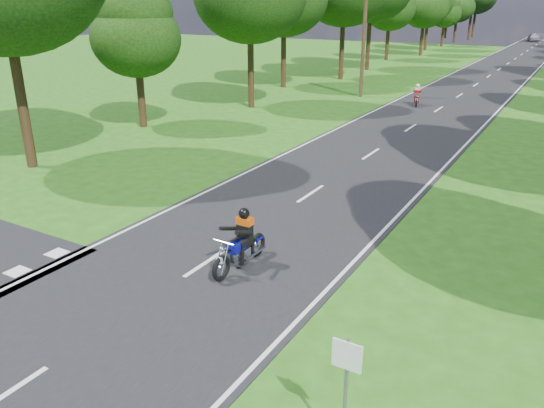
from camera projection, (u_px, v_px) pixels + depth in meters
The scene contains 8 objects.
ground at pixel (156, 296), 12.25m from camera, with size 160.00×160.00×0.00m, color #245312.
main_road at pixel (499, 69), 52.53m from camera, with size 7.00×140.00×0.02m, color black.
road_markings at pixel (495, 71), 51.08m from camera, with size 7.40×140.00×0.01m.
telegraph_pole at pixel (364, 37), 36.17m from camera, with size 1.20×0.26×8.00m.
road_sign at pixel (346, 379), 7.55m from camera, with size 0.45×0.07×2.00m.
rider_near_blue at pixel (240, 239), 13.25m from camera, with size 0.62×1.87×1.56m, color #0D0F93, non-canonical shape.
rider_far_red at pixel (417, 95), 34.16m from camera, with size 0.54×1.63×1.36m, color maroon, non-canonical shape.
distant_car at pixel (534, 38), 87.68m from camera, with size 1.51×3.76×1.28m, color #B3B5BB.
Camera 1 is at (7.69, -7.86, 6.38)m, focal length 35.00 mm.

